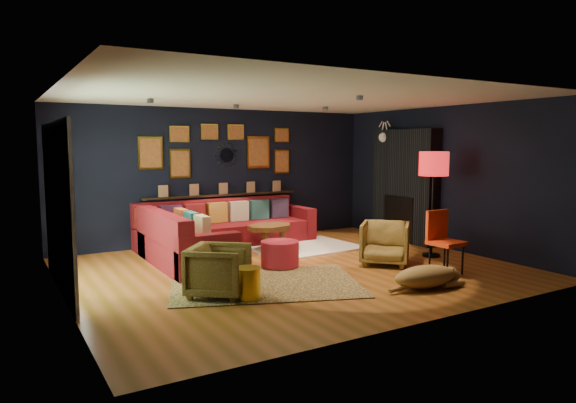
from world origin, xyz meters
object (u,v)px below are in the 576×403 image
armchair_left (219,268)px  orange_chair (442,236)px  gold_stool (247,284)px  armchair_right (385,241)px  dog (426,272)px  floor_lamp (434,168)px  sectional (211,234)px  pouf (280,253)px  coffee_table (270,230)px

armchair_left → orange_chair: (3.34, -0.57, 0.19)m
gold_stool → orange_chair: (3.10, -0.25, 0.35)m
armchair_left → armchair_right: size_ratio=0.96×
dog → floor_lamp: bearing=47.6°
sectional → pouf: sectional is taller
pouf → coffee_table: bearing=68.3°
pouf → gold_stool: size_ratio=1.46×
coffee_table → armchair_right: (1.07, -1.86, -0.01)m
pouf → orange_chair: size_ratio=0.64×
armchair_right → orange_chair: (0.38, -0.84, 0.18)m
pouf → armchair_left: bearing=-146.5°
orange_chair → floor_lamp: 1.48m
sectional → pouf: bearing=-73.2°
coffee_table → pouf: bearing=-111.7°
pouf → armchair_right: 1.69m
armchair_right → orange_chair: orange_chair is taller
armchair_right → armchair_left: bearing=-129.2°
coffee_table → dog: bearing=-79.1°
sectional → orange_chair: orange_chair is taller
coffee_table → sectional: bearing=156.6°
armchair_left → orange_chair: 3.39m
sectional → orange_chair: size_ratio=3.66×
floor_lamp → orange_chair: bearing=-128.5°
dog → gold_stool: bearing=167.5°
pouf → gold_stool: bearing=-133.0°
sectional → armchair_right: (2.03, -2.27, 0.05)m
sectional → dog: bearing=-66.4°
orange_chair → sectional: bearing=125.2°
coffee_table → dog: size_ratio=0.78×
armchair_right → dog: 1.42m
coffee_table → dog: coffee_table is taller
orange_chair → coffee_table: bearing=115.7°
coffee_table → gold_stool: 2.96m
floor_lamp → pouf: bearing=166.7°
pouf → armchair_right: (1.55, -0.67, 0.15)m
floor_lamp → dog: bearing=-138.1°
armchair_right → coffee_table: bearing=165.7°
floor_lamp → dog: size_ratio=1.39×
armchair_right → floor_lamp: floor_lamp is taller
sectional → floor_lamp: (3.11, -2.23, 1.19)m
coffee_table → orange_chair: bearing=-61.7°
armchair_left → orange_chair: orange_chair is taller
coffee_table → gold_stool: bearing=-123.9°
floor_lamp → coffee_table: bearing=139.9°
pouf → floor_lamp: bearing=-13.3°
armchair_right → gold_stool: (-2.72, -0.59, -0.17)m
armchair_left → dog: 2.72m
gold_stool → dog: (2.26, -0.74, 0.01)m
coffee_table → dog: (0.62, -3.19, -0.17)m
coffee_table → floor_lamp: floor_lamp is taller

